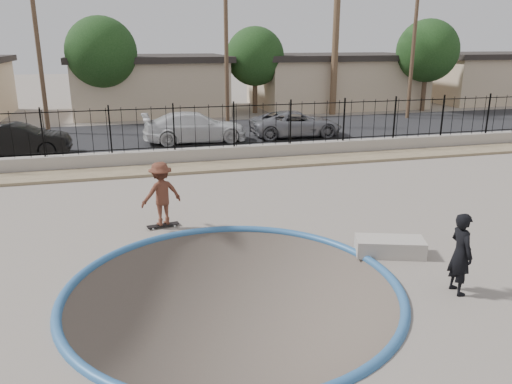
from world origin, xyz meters
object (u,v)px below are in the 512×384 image
object	(u,v)px
videographer	(461,254)
car_c	(195,127)
car_b	(18,140)
skater	(161,197)
concrete_ledge	(390,247)
car_d	(296,124)
skateboard	(163,225)

from	to	relation	value
videographer	car_c	distance (m)	16.99
car_b	car_c	xyz separation A→B (m)	(7.94, 1.09, 0.03)
skater	concrete_ledge	xyz separation A→B (m)	(5.10, -3.22, -0.67)
car_d	concrete_ledge	bearing A→B (deg)	169.88
skateboard	car_d	world-z (taller)	car_d
videographer	car_d	world-z (taller)	videographer
car_d	skateboard	bearing A→B (deg)	146.42
skater	concrete_ledge	bearing A→B (deg)	129.44
car_b	car_d	xyz separation A→B (m)	(13.29, 1.27, -0.05)
skateboard	car_c	xyz separation A→B (m)	(2.54, 11.49, 0.72)
videographer	car_c	xyz separation A→B (m)	(-2.95, 16.74, -0.07)
skateboard	car_c	bearing A→B (deg)	67.51
car_d	skater	bearing A→B (deg)	146.42
videographer	car_c	world-z (taller)	videographer
skateboard	car_d	xyz separation A→B (m)	(7.89, 11.67, 0.64)
videographer	car_b	xyz separation A→B (m)	(-10.89, 15.64, -0.10)
videographer	concrete_ledge	xyz separation A→B (m)	(-0.39, 2.03, -0.65)
car_d	car_b	bearing A→B (deg)	95.95
car_b	concrete_ledge	bearing A→B (deg)	-141.94
concrete_ledge	car_c	world-z (taller)	car_c
concrete_ledge	skater	bearing A→B (deg)	147.79
car_b	car_d	bearing A→B (deg)	-84.10
concrete_ledge	car_b	distance (m)	17.20
skater	car_d	world-z (taller)	skater
skateboard	car_d	size ratio (longest dim) A/B	0.19
concrete_ledge	car_c	size ratio (longest dim) A/B	0.31
skateboard	car_b	xyz separation A→B (m)	(-5.40, 10.40, 0.69)
car_c	skateboard	bearing A→B (deg)	166.83
skater	car_d	distance (m)	14.09
skateboard	car_c	world-z (taller)	car_c
videographer	car_c	size ratio (longest dim) A/B	0.33
concrete_ledge	car_b	bearing A→B (deg)	127.64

